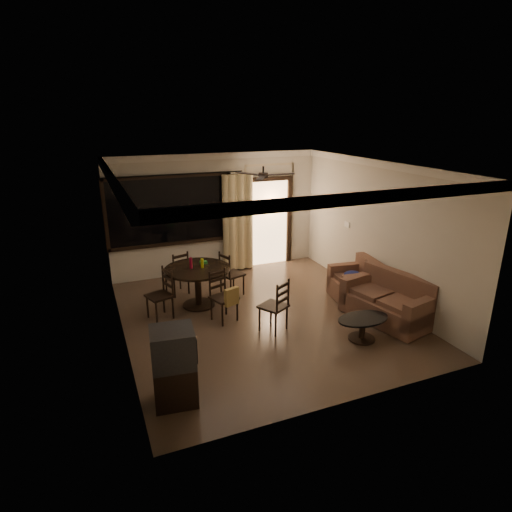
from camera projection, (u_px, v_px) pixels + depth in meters
name	position (u px, v px, depth m)	size (l,w,h in m)	color
ground	(263.00, 316.00, 8.08)	(5.50, 5.50, 0.00)	#7F6651
room_shell	(256.00, 201.00, 9.27)	(5.50, 6.70, 5.50)	beige
dining_table	(198.00, 276.00, 8.35)	(1.27, 1.27, 1.02)	black
dining_chair_west	(161.00, 304.00, 7.94)	(0.53, 0.53, 0.95)	black
dining_chair_east	(232.00, 282.00, 8.98)	(0.53, 0.53, 0.95)	black
dining_chair_south	(224.00, 305.00, 7.83)	(0.53, 0.57, 0.95)	black
dining_chair_north	(178.00, 281.00, 9.02)	(0.53, 0.53, 0.95)	black
tv_cabinet	(174.00, 366.00, 5.54)	(0.61, 0.56, 1.06)	black
sofa	(389.00, 302.00, 7.86)	(1.18, 1.75, 0.85)	#482621
armchair	(356.00, 283.00, 8.76)	(0.94, 0.94, 0.84)	#482621
coffee_table	(363.00, 325.00, 7.18)	(0.92, 0.55, 0.40)	black
side_chair	(274.00, 315.00, 7.49)	(0.58, 0.58, 0.96)	black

